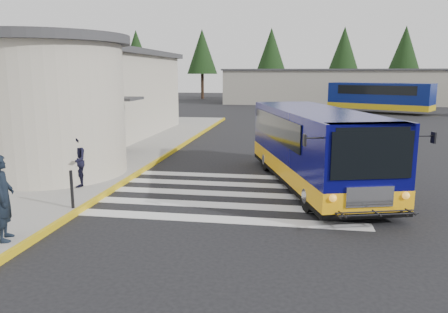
# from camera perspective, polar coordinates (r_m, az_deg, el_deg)

# --- Properties ---
(ground) EXTENTS (140.00, 140.00, 0.00)m
(ground) POSITION_cam_1_polar(r_m,az_deg,el_deg) (14.23, 2.69, -4.13)
(ground) COLOR black
(ground) RESTS_ON ground
(sidewalk) EXTENTS (10.00, 34.00, 0.15)m
(sidewalk) POSITION_cam_1_polar(r_m,az_deg,el_deg) (20.88, -21.28, 0.16)
(sidewalk) COLOR gray
(sidewalk) RESTS_ON ground
(curb_strip) EXTENTS (0.12, 34.00, 0.16)m
(curb_strip) POSITION_cam_1_polar(r_m,az_deg,el_deg) (18.87, -8.20, -0.26)
(curb_strip) COLOR gold
(curb_strip) RESTS_ON ground
(station_building) EXTENTS (12.70, 18.70, 4.80)m
(station_building) POSITION_cam_1_polar(r_m,az_deg,el_deg) (24.04, -22.00, 7.41)
(station_building) COLOR #B4AC98
(station_building) RESTS_ON ground
(crosswalk) EXTENTS (8.00, 5.35, 0.01)m
(crosswalk) POSITION_cam_1_polar(r_m,az_deg,el_deg) (13.53, 0.19, -4.88)
(crosswalk) COLOR silver
(crosswalk) RESTS_ON ground
(depot_building) EXTENTS (26.40, 8.40, 4.20)m
(depot_building) POSITION_cam_1_polar(r_m,az_deg,el_deg) (55.86, 13.96, 8.88)
(depot_building) COLOR gray
(depot_building) RESTS_ON ground
(tree_line) EXTENTS (58.40, 4.40, 10.00)m
(tree_line) POSITION_cam_1_polar(r_m,az_deg,el_deg) (63.92, 13.83, 13.28)
(tree_line) COLOR black
(tree_line) RESTS_ON ground
(transit_bus) EXTENTS (4.97, 9.16, 2.51)m
(transit_bus) POSITION_cam_1_polar(r_m,az_deg,el_deg) (14.60, 11.69, 0.87)
(transit_bus) COLOR #070650
(transit_bus) RESTS_ON ground
(pedestrian_a) EXTENTS (0.70, 0.81, 1.86)m
(pedestrian_a) POSITION_cam_1_polar(r_m,az_deg,el_deg) (10.37, -26.94, -4.82)
(pedestrian_a) COLOR black
(pedestrian_a) RESTS_ON sidewalk
(pedestrian_b) EXTENTS (0.98, 1.02, 1.66)m
(pedestrian_b) POSITION_cam_1_polar(r_m,az_deg,el_deg) (14.42, -18.85, -0.50)
(pedestrian_b) COLOR black
(pedestrian_b) RESTS_ON sidewalk
(bollard) EXTENTS (0.08, 0.08, 1.02)m
(bollard) POSITION_cam_1_polar(r_m,az_deg,el_deg) (12.20, -19.26, -4.07)
(bollard) COLOR black
(bollard) RESTS_ON sidewalk
(far_bus_a) EXTENTS (9.45, 6.78, 2.41)m
(far_bus_a) POSITION_cam_1_polar(r_m,az_deg,el_deg) (43.96, 19.68, 7.44)
(far_bus_a) COLOR #07165C
(far_bus_a) RESTS_ON ground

